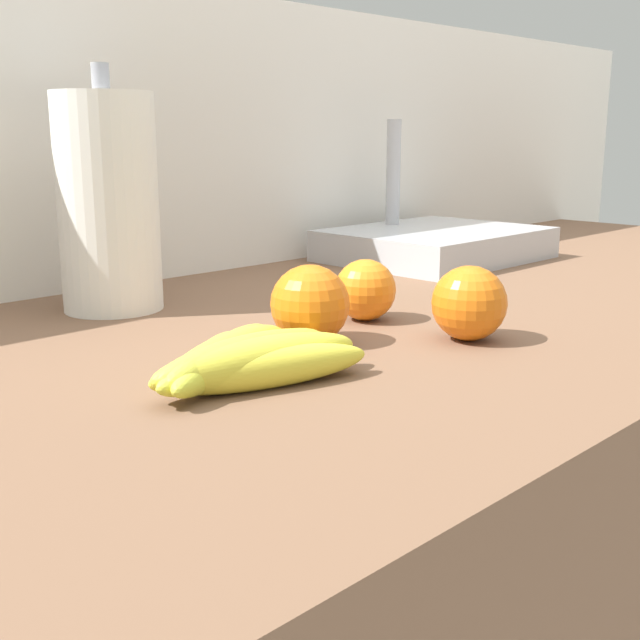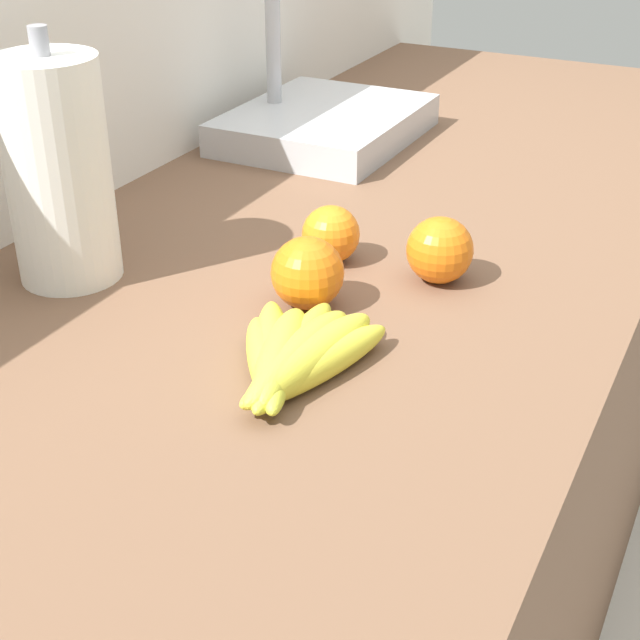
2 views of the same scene
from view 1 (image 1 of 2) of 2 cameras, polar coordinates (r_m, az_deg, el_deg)
name	(u,v)px [view 1 (image 1 of 2)]	position (r m, az deg, el deg)	size (l,w,h in m)	color
counter	(418,626)	(1.17, 7.05, -20.89)	(1.97, 0.72, 0.90)	brown
wall_back	(233,417)	(1.32, -6.23, -6.92)	(2.37, 0.06, 1.30)	silver
banana_bunch	(243,360)	(0.66, -5.54, -2.88)	(0.21, 0.16, 0.04)	yellow
orange_back_right	(469,303)	(0.80, 10.63, 1.19)	(0.08, 0.08, 0.08)	orange
orange_back_left	(310,304)	(0.78, -0.72, 1.13)	(0.08, 0.08, 0.08)	orange
orange_right	(365,290)	(0.88, 3.26, 2.16)	(0.07, 0.07, 0.07)	orange
paper_towel_roll	(108,203)	(0.95, -14.93, 8.10)	(0.11, 0.11, 0.28)	white
sink_basin	(434,242)	(1.32, 8.18, 5.52)	(0.33, 0.26, 0.22)	#B7BABF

